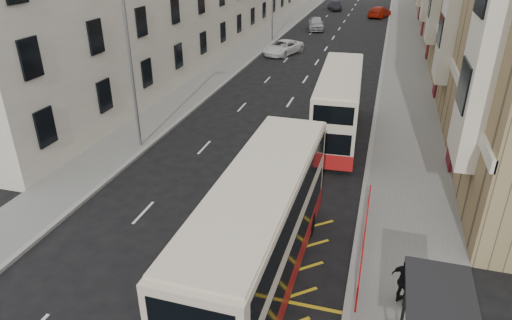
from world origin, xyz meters
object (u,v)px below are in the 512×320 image
(white_van, at_px, (283,48))
(car_silver, at_px, (316,23))
(street_lamp_near, at_px, (132,66))
(pedestrian_far, at_px, (405,282))
(double_decker_rear, at_px, (338,105))
(double_decker_front, at_px, (260,233))
(car_dark, at_px, (335,6))
(car_red, at_px, (380,12))

(white_van, bearing_deg, car_silver, 104.98)
(street_lamp_near, relative_size, pedestrian_far, 4.63)
(double_decker_rear, bearing_deg, double_decker_front, -96.83)
(pedestrian_far, relative_size, car_dark, 0.41)
(street_lamp_near, xyz_separation_m, car_silver, (3.54, 38.33, -3.84))
(street_lamp_near, distance_m, white_van, 24.62)
(white_van, distance_m, car_silver, 14.19)
(car_dark, bearing_deg, car_silver, -110.41)
(double_decker_rear, relative_size, car_dark, 2.38)
(car_dark, xyz_separation_m, car_red, (7.19, -5.27, 0.09))
(pedestrian_far, distance_m, car_red, 59.66)
(double_decker_front, height_order, white_van, double_decker_front)
(double_decker_front, bearing_deg, car_silver, 97.76)
(car_red, bearing_deg, car_silver, 76.49)
(double_decker_front, xyz_separation_m, car_dark, (-5.69, 65.10, -1.44))
(street_lamp_near, height_order, double_decker_rear, street_lamp_near)
(double_decker_rear, relative_size, car_red, 1.87)
(white_van, relative_size, car_red, 0.93)
(car_dark, bearing_deg, car_red, -56.24)
(double_decker_rear, bearing_deg, car_dark, 94.34)
(double_decker_front, height_order, pedestrian_far, double_decker_front)
(street_lamp_near, distance_m, double_decker_rear, 11.53)
(double_decker_front, distance_m, pedestrian_far, 4.76)
(pedestrian_far, height_order, car_red, pedestrian_far)
(double_decker_front, height_order, car_red, double_decker_front)
(street_lamp_near, height_order, car_red, street_lamp_near)
(double_decker_front, relative_size, car_silver, 2.24)
(street_lamp_near, bearing_deg, double_decker_front, -43.69)
(white_van, distance_m, car_dark, 32.01)
(double_decker_rear, bearing_deg, street_lamp_near, -159.24)
(double_decker_front, distance_m, car_dark, 65.37)
(white_van, relative_size, car_silver, 1.05)
(double_decker_front, distance_m, white_van, 33.83)
(white_van, relative_size, car_dark, 1.19)
(street_lamp_near, relative_size, car_red, 1.50)
(pedestrian_far, bearing_deg, double_decker_rear, -35.86)
(car_red, bearing_deg, car_dark, -19.54)
(pedestrian_far, distance_m, car_dark, 65.66)
(double_decker_front, bearing_deg, pedestrian_far, 3.91)
(car_silver, bearing_deg, car_red, 47.96)
(pedestrian_far, relative_size, car_red, 0.32)
(street_lamp_near, xyz_separation_m, white_van, (2.58, 24.17, -3.95))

